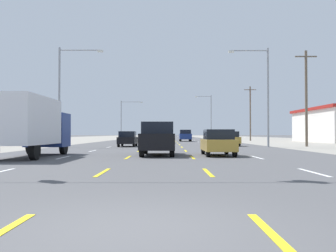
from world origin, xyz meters
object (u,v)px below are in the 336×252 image
(box_truck_far_left_nearest, at_px, (31,124))
(suv_inner_left_distant_a, at_px, (153,135))
(streetlight_left_row_1, at_px, (124,116))
(streetlight_right_row_0, at_px, (264,90))
(hatchback_inner_left_midfar, at_px, (128,139))
(suv_inner_right_farthest, at_px, (186,135))
(streetlight_right_row_1, at_px, (210,114))
(hatchback_center_turn_distant_b, at_px, (167,136))
(streetlight_left_row_0, at_px, (64,89))
(hatchback_center_turn_farther, at_px, (164,137))
(suv_center_turn_mid, at_px, (158,138))
(hatchback_inner_right_near, at_px, (218,142))
(hatchback_far_right_far, at_px, (230,139))
(suv_far_right_distant_c, at_px, (188,135))

(box_truck_far_left_nearest, height_order, suv_inner_left_distant_a, box_truck_far_left_nearest)
(streetlight_left_row_1, bearing_deg, streetlight_right_row_0, -67.17)
(hatchback_inner_left_midfar, bearing_deg, streetlight_left_row_1, 97.57)
(suv_inner_right_farthest, distance_m, streetlight_right_row_1, 20.94)
(box_truck_far_left_nearest, bearing_deg, streetlight_right_row_0, 41.62)
(hatchback_center_turn_distant_b, height_order, streetlight_left_row_0, streetlight_left_row_0)
(suv_inner_right_farthest, bearing_deg, hatchback_inner_left_midfar, -105.64)
(hatchback_center_turn_farther, bearing_deg, suv_center_turn_mid, -89.96)
(streetlight_right_row_0, bearing_deg, suv_center_turn_mid, -127.11)
(suv_inner_left_distant_a, height_order, hatchback_center_turn_distant_b, suv_inner_left_distant_a)
(suv_inner_right_farthest, distance_m, streetlight_left_row_1, 23.65)
(box_truck_far_left_nearest, height_order, hatchback_center_turn_distant_b, box_truck_far_left_nearest)
(suv_inner_left_distant_a, bearing_deg, streetlight_left_row_1, -114.10)
(hatchback_inner_right_near, bearing_deg, streetlight_left_row_0, 134.04)
(suv_center_turn_mid, xyz_separation_m, streetlight_right_row_0, (9.95, 13.15, 4.55))
(hatchback_inner_left_midfar, relative_size, streetlight_right_row_1, 0.39)
(hatchback_inner_left_midfar, bearing_deg, suv_center_turn_mid, -76.69)
(hatchback_far_right_far, bearing_deg, streetlight_left_row_1, 111.13)
(hatchback_inner_right_near, xyz_separation_m, hatchback_far_right_far, (3.57, 16.70, 0.00))
(hatchback_far_right_far, height_order, suv_inner_right_farthest, suv_inner_right_farthest)
(suv_inner_right_farthest, bearing_deg, box_truck_far_left_nearest, -104.20)
(hatchback_inner_left_midfar, bearing_deg, hatchback_center_turn_distant_b, 86.78)
(hatchback_inner_left_midfar, relative_size, suv_inner_left_distant_a, 0.80)
(hatchback_inner_right_near, height_order, suv_far_right_distant_c, suv_far_right_distant_c)
(streetlight_left_row_1, bearing_deg, suv_inner_right_farthest, -56.29)
(suv_far_right_distant_c, bearing_deg, hatchback_inner_right_near, -92.18)
(hatchback_inner_left_midfar, relative_size, suv_far_right_distant_c, 0.80)
(suv_inner_left_distant_a, bearing_deg, suv_inner_right_farthest, -78.24)
(streetlight_left_row_0, bearing_deg, suv_inner_right_farthest, 63.76)
(hatchback_center_turn_distant_b, bearing_deg, hatchback_far_right_far, -83.89)
(streetlight_left_row_0, bearing_deg, suv_inner_left_distant_a, 84.03)
(hatchback_inner_left_midfar, relative_size, streetlight_left_row_1, 0.45)
(hatchback_center_turn_distant_b, distance_m, suv_far_right_distant_c, 17.53)
(streetlight_right_row_0, bearing_deg, streetlight_right_row_1, 89.94)
(suv_center_turn_mid, xyz_separation_m, suv_inner_right_farthest, (3.56, 39.66, 0.00))
(hatchback_far_right_far, relative_size, streetlight_right_row_1, 0.39)
(hatchback_inner_right_near, height_order, streetlight_right_row_0, streetlight_right_row_0)
(hatchback_inner_right_near, height_order, hatchback_inner_left_midfar, same)
(suv_far_right_distant_c, xyz_separation_m, streetlight_right_row_0, (2.69, -83.58, 4.55))
(suv_inner_right_farthest, bearing_deg, streetlight_right_row_1, 71.59)
(hatchback_inner_left_midfar, bearing_deg, streetlight_right_row_0, -6.17)
(hatchback_inner_right_near, bearing_deg, hatchback_center_turn_distant_b, 92.34)
(box_truck_far_left_nearest, relative_size, streetlight_left_row_0, 0.74)
(suv_center_turn_mid, relative_size, suv_inner_right_farthest, 1.00)
(suv_center_turn_mid, distance_m, hatchback_inner_left_midfar, 15.01)
(hatchback_far_right_far, xyz_separation_m, streetlight_right_row_1, (2.86, 42.69, 4.94))
(hatchback_center_turn_farther, height_order, streetlight_right_row_0, streetlight_right_row_0)
(suv_inner_left_distant_a, relative_size, streetlight_left_row_1, 0.56)
(hatchback_inner_right_near, xyz_separation_m, streetlight_left_row_1, (-12.93, 59.39, 4.43))
(suv_center_turn_mid, distance_m, suv_inner_right_farthest, 39.82)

